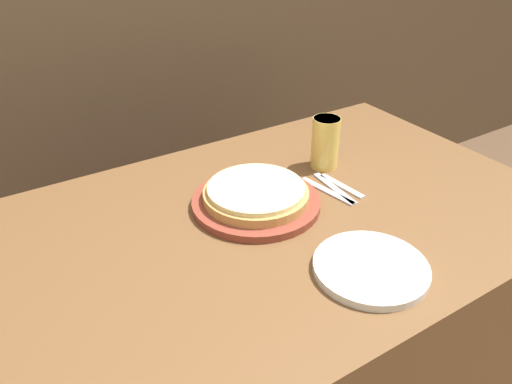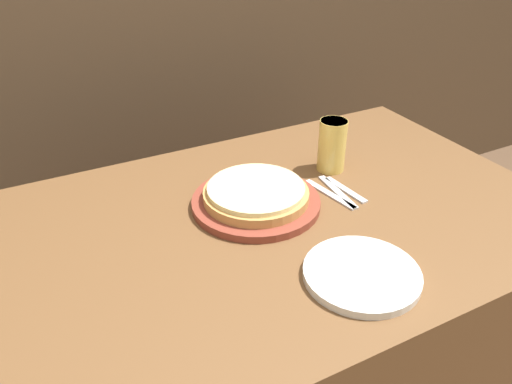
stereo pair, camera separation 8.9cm
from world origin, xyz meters
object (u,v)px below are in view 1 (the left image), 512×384
at_px(fork, 327,191).
at_px(dinner_knife, 334,188).
at_px(spoon, 342,186).
at_px(dinner_plate, 371,268).
at_px(pizza_on_board, 256,197).
at_px(beer_glass, 325,141).

distance_m(fork, dinner_knife, 0.02).
relative_size(fork, spoon, 1.17).
height_order(dinner_knife, spoon, same).
bearing_deg(dinner_plate, dinner_knife, 62.76).
bearing_deg(fork, pizza_on_board, 167.21).
bearing_deg(beer_glass, dinner_plate, -116.91).
bearing_deg(dinner_knife, beer_glass, 63.94).
height_order(pizza_on_board, dinner_plate, pizza_on_board).
distance_m(dinner_plate, fork, 0.32).
distance_m(beer_glass, dinner_plate, 0.47).
bearing_deg(pizza_on_board, dinner_knife, -11.37).
xyz_separation_m(beer_glass, spoon, (-0.03, -0.12, -0.08)).
bearing_deg(spoon, pizza_on_board, 169.77).
xyz_separation_m(fork, spoon, (0.05, 0.00, 0.00)).
height_order(dinner_plate, fork, dinner_plate).
bearing_deg(fork, spoon, 0.00).
height_order(pizza_on_board, spoon, pizza_on_board).
relative_size(pizza_on_board, dinner_knife, 1.82).
distance_m(pizza_on_board, fork, 0.20).
xyz_separation_m(dinner_plate, dinner_knife, (0.15, 0.30, -0.01)).
bearing_deg(dinner_plate, beer_glass, 63.09).
distance_m(dinner_plate, spoon, 0.35).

